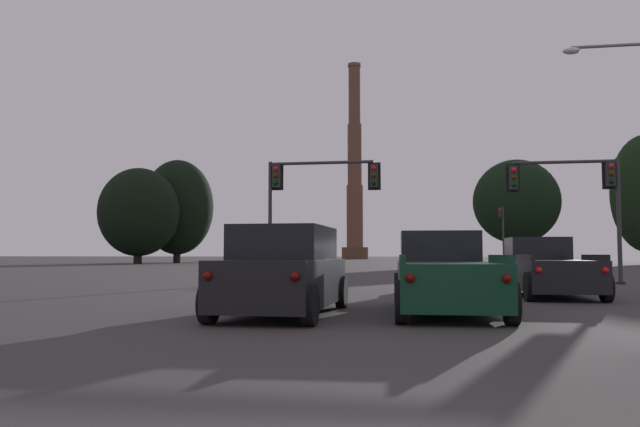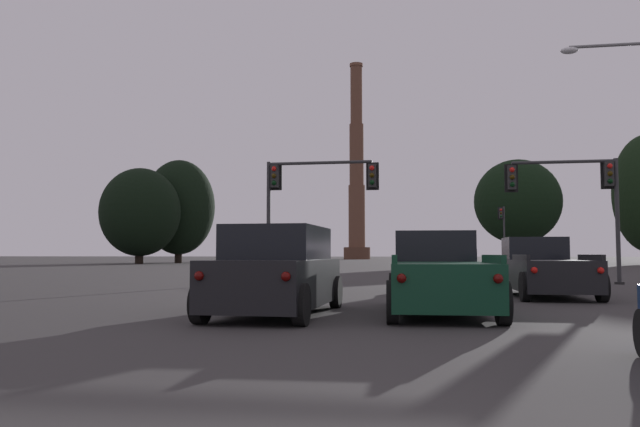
# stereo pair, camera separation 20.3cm
# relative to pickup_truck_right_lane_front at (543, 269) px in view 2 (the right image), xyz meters

# --- Properties ---
(pickup_truck_right_lane_front) EXTENTS (2.28, 5.54, 1.82)m
(pickup_truck_right_lane_front) POSITION_rel_pickup_truck_right_lane_front_xyz_m (0.00, 0.00, 0.00)
(pickup_truck_right_lane_front) COLOR black
(pickup_truck_right_lane_front) RESTS_ON ground_plane
(suv_left_lane_second) EXTENTS (2.16, 4.93, 1.86)m
(suv_left_lane_second) POSITION_rel_pickup_truck_right_lane_front_xyz_m (-6.62, -7.20, 0.09)
(suv_left_lane_second) COLOR black
(suv_left_lane_second) RESTS_ON ground_plane
(pickup_truck_center_lane_second) EXTENTS (2.44, 5.59, 1.82)m
(pickup_truck_center_lane_second) POSITION_rel_pickup_truck_right_lane_front_xyz_m (-3.28, -5.99, 0.00)
(pickup_truck_center_lane_second) COLOR #0F3823
(pickup_truck_center_lane_second) RESTS_ON ground_plane
(sedan_center_lane_front) EXTENTS (2.19, 4.78, 1.43)m
(sedan_center_lane_front) POSITION_rel_pickup_truck_right_lane_front_xyz_m (-2.83, 0.78, -0.14)
(sedan_center_lane_front) COLOR #0F3823
(sedan_center_lane_front) RESTS_ON ground_plane
(traffic_light_overhead_left) EXTENTS (5.24, 0.50, 5.50)m
(traffic_light_overhead_left) POSITION_rel_pickup_truck_right_lane_front_xyz_m (-8.93, 7.55, 3.40)
(traffic_light_overhead_left) COLOR #2D2D30
(traffic_light_overhead_left) RESTS_ON ground_plane
(traffic_light_overhead_right) EXTENTS (4.77, 0.50, 5.35)m
(traffic_light_overhead_right) POSITION_rel_pickup_truck_right_lane_front_xyz_m (2.89, 8.03, 3.26)
(traffic_light_overhead_right) COLOR #2D2D30
(traffic_light_overhead_right) RESTS_ON ground_plane
(traffic_light_far_right) EXTENTS (0.78, 0.50, 6.05)m
(traffic_light_far_right) POSITION_rel_pickup_truck_right_lane_front_xyz_m (3.98, 44.67, 3.16)
(traffic_light_far_right) COLOR #2D2D30
(traffic_light_far_right) RESTS_ON ground_plane
(smokestack) EXTENTS (6.40, 6.40, 47.91)m
(smokestack) POSITION_rel_pickup_truck_right_lane_front_xyz_m (-20.27, 129.56, 18.00)
(smokestack) COLOR #523427
(smokestack) RESTS_ON ground_plane
(treeline_right_mid) EXTENTS (9.80, 8.82, 12.13)m
(treeline_right_mid) POSITION_rel_pickup_truck_right_lane_front_xyz_m (6.77, 54.00, 6.46)
(treeline_right_mid) COLOR black
(treeline_right_mid) RESTS_ON ground_plane
(treeline_left_mid) EXTENTS (10.52, 9.47, 12.44)m
(treeline_left_mid) POSITION_rel_pickup_truck_right_lane_front_xyz_m (-40.28, 55.51, 5.90)
(treeline_left_mid) COLOR black
(treeline_left_mid) RESTS_ON ground_plane
(treeline_center_right) EXTENTS (10.00, 9.00, 14.40)m
(treeline_center_right) POSITION_rel_pickup_truck_right_lane_front_xyz_m (-37.63, 62.02, 6.98)
(treeline_center_right) COLOR black
(treeline_center_right) RESTS_ON ground_plane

